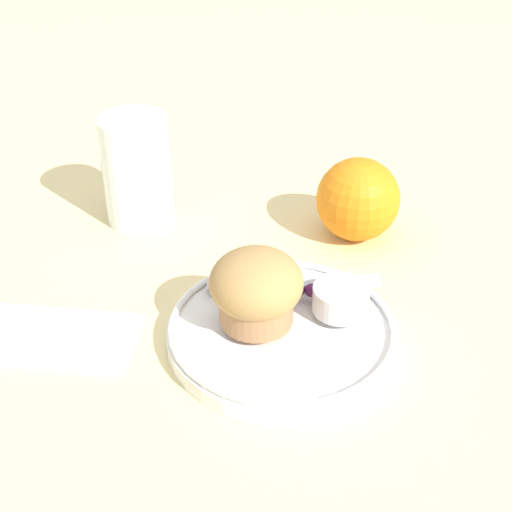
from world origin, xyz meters
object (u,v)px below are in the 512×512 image
Objects in this scene: muffin at (256,289)px; butter_knife at (294,283)px; orange_fruit at (358,199)px; juice_glass at (137,170)px.

muffin reaches higher than butter_knife.
butter_knife is (0.03, 0.05, -0.03)m from muffin.
juice_glass is at bearing 178.24° from orange_fruit.
muffin is 0.90× the size of orange_fruit.
orange_fruit is at bearing 56.22° from butter_knife.
butter_knife is at bearing -114.09° from orange_fruit.
butter_knife is 1.83× the size of orange_fruit.
orange_fruit reaches higher than butter_knife.
butter_knife is 0.22m from juice_glass.
muffin is at bearing -51.30° from juice_glass.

